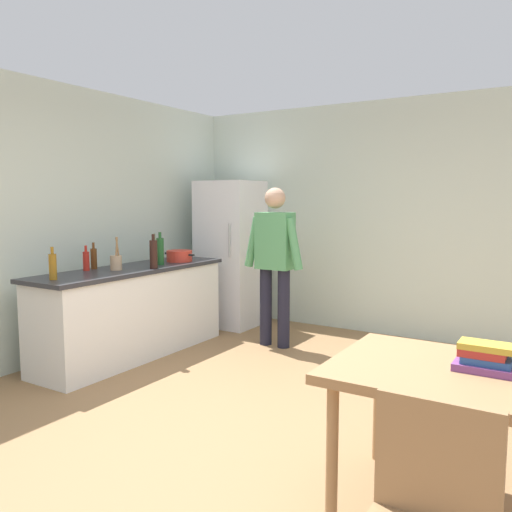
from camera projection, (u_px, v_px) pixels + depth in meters
The scene contains 16 objects.
ground_plane at pixel (261, 431), 3.55m from camera, with size 14.00×14.00×0.00m, color #936D47.
wall_back at pixel (397, 219), 5.94m from camera, with size 6.40×0.12×2.70m, color silver.
wall_left at pixel (39, 223), 4.93m from camera, with size 0.12×5.60×2.70m, color silver.
kitchen_counter at pixel (133, 311), 5.22m from camera, with size 0.64×2.20×0.90m.
refrigerator at pixel (231, 254), 6.47m from camera, with size 0.70×0.67×1.80m.
person at pixel (275, 256), 5.50m from camera, with size 0.70×0.22×1.70m.
dining_table at pixel (478, 389), 2.49m from camera, with size 1.40×0.90×0.75m.
cooking_pot at pixel (179, 256), 5.67m from camera, with size 0.40×0.28×0.12m.
utensil_jar at pixel (116, 262), 4.98m from camera, with size 0.11×0.11×0.32m.
bottle_beer_brown at pixel (94, 258), 5.05m from camera, with size 0.06×0.06×0.26m.
bottle_oil_amber at pixel (53, 266), 4.37m from camera, with size 0.06×0.06×0.28m.
bottle_wine_dark at pixel (154, 254), 5.07m from camera, with size 0.08×0.08×0.34m.
bottle_sauce_red at pixel (86, 261), 4.94m from camera, with size 0.06×0.06×0.24m.
bottle_vinegar_tall at pixel (155, 251), 5.45m from camera, with size 0.06×0.06×0.32m.
bottle_wine_green at pixel (160, 251), 5.37m from camera, with size 0.08×0.08×0.34m.
book_stack at pixel (485, 358), 2.51m from camera, with size 0.28×0.19×0.14m.
Camera 1 is at (1.76, -2.91, 1.58)m, focal length 36.37 mm.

